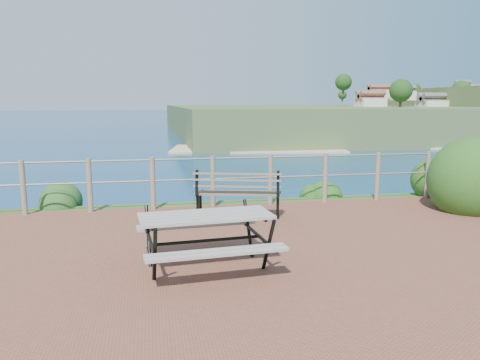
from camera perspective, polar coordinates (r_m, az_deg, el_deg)
The scene contains 8 objects.
ground at distance 6.01m, azimuth 1.02°, elevation -10.42°, with size 10.00×7.00×0.12m, color brown.
ocean at distance 205.54m, azimuth -10.68°, elevation 8.79°, with size 1200.00×1200.00×0.00m, color navy.
safety_railing at distance 9.08m, azimuth -3.33°, elevation 0.14°, with size 9.40×0.10×1.00m.
picnic_table at distance 5.78m, azimuth -4.15°, elevation -6.73°, with size 1.65×1.39×0.68m.
park_bench at distance 8.32m, azimuth -0.23°, elevation -0.72°, with size 1.58×0.77×0.86m.
shrub_right_edge at distance 11.36m, azimuth 23.63°, elevation -1.68°, with size 0.94×0.94×1.35m, color #1B4314.
shrub_lip_west at distance 10.11m, azimuth -20.82°, elevation -2.80°, with size 0.87×0.87×0.66m, color #24491B.
shrub_lip_east at distance 10.67m, azimuth 9.63°, elevation -1.69°, with size 0.75×0.75×0.48m, color #1B4314.
Camera 1 is at (-1.17, -5.53, 2.05)m, focal length 35.00 mm.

